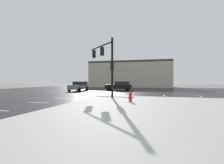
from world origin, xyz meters
name	(u,v)px	position (x,y,z in m)	size (l,w,h in m)	color
ground_plane	(87,94)	(0.00, 0.00, 0.00)	(120.00, 120.00, 0.00)	slate
road_asphalt	(87,94)	(0.00, 0.00, 0.01)	(44.00, 44.00, 0.02)	black
sidewalk_corner	(200,114)	(12.00, -12.00, 0.07)	(18.00, 18.00, 0.14)	#B2B2AD
snow_strip_curbside	(115,96)	(5.00, -4.00, 0.17)	(4.00, 1.60, 0.06)	white
lane_markings	(92,95)	(1.20, -1.38, 0.02)	(36.15, 36.15, 0.01)	silver
traffic_signal_mast	(106,59)	(4.01, -4.22, 4.15)	(3.95, 4.22, 5.97)	black
fire_hydrant	(130,97)	(7.43, -8.23, 0.54)	(0.48, 0.26, 0.79)	red
strip_building_background	(131,74)	(1.55, 24.42, 3.29)	(20.59, 8.00, 6.58)	#BCB29E
sedan_grey	(79,86)	(-3.85, 5.30, 0.85)	(2.07, 4.56, 1.58)	slate
sedan_black	(120,86)	(2.45, 8.33, 0.85)	(4.64, 2.30, 1.58)	black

